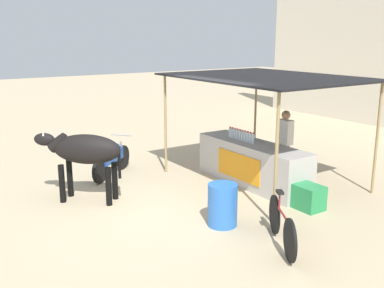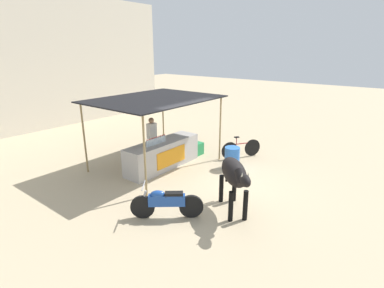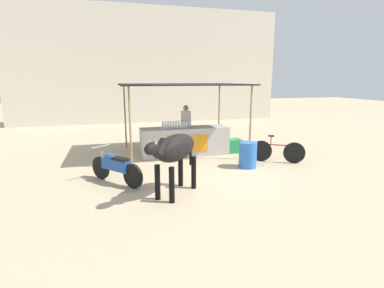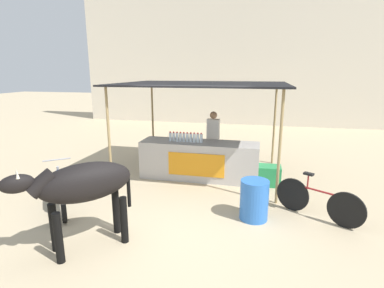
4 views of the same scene
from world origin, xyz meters
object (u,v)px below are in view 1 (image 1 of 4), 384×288
vendor_behind_counter (285,145)px  cooler_box (307,197)px  bicycle_leaning (282,225)px  stall_counter (252,164)px  cow (84,151)px  motorcycle_parked (112,158)px  water_barrel (223,205)px

vendor_behind_counter → cooler_box: size_ratio=2.75×
bicycle_leaning → stall_counter: bearing=147.5°
cow → motorcycle_parked: cow is taller
stall_counter → vendor_behind_counter: 0.87m
motorcycle_parked → bicycle_leaning: 5.02m
water_barrel → cow: bearing=-148.6°
cow → bicycle_leaning: (3.69, 1.84, -0.68)m
water_barrel → cooler_box: bearing=81.1°
cooler_box → cow: bearing=-129.7°
vendor_behind_counter → cooler_box: (1.50, -0.85, -0.61)m
vendor_behind_counter → motorcycle_parked: vendor_behind_counter is taller
cooler_box → cow: size_ratio=0.38×
vendor_behind_counter → cooler_box: 1.83m
stall_counter → vendor_behind_counter: size_ratio=1.82×
stall_counter → water_barrel: bearing=-53.5°
vendor_behind_counter → cow: bearing=-107.3°
vendor_behind_counter → water_barrel: size_ratio=2.17×
vendor_behind_counter → water_barrel: 3.00m
water_barrel → motorcycle_parked: 3.84m
cow → bicycle_leaning: size_ratio=1.09×
stall_counter → vendor_behind_counter: (0.23, 0.75, 0.37)m
stall_counter → cooler_box: stall_counter is taller
vendor_behind_counter → motorcycle_parked: bearing=-130.1°
cooler_box → bicycle_leaning: bicycle_leaning is taller
vendor_behind_counter → bicycle_leaning: vendor_behind_counter is taller
cooler_box → cow: 4.49m
cooler_box → motorcycle_parked: (-4.11, -2.25, 0.19)m
cooler_box → motorcycle_parked: 4.68m
cow → motorcycle_parked: 1.83m
vendor_behind_counter → bicycle_leaning: bearing=-45.5°
cow → bicycle_leaning: bearing=26.5°
vendor_behind_counter → water_barrel: bearing=-65.9°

